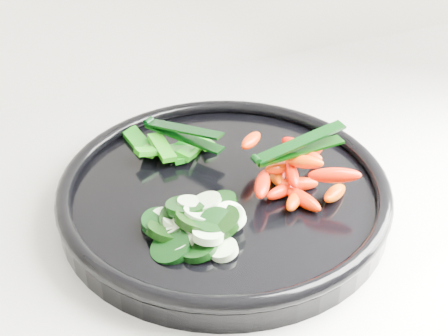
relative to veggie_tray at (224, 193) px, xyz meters
name	(u,v)px	position (x,y,z in m)	size (l,w,h in m)	color
counter	(445,328)	(0.47, 0.03, -0.48)	(2.02, 0.62, 0.93)	white
veggie_tray	(224,193)	(0.00, 0.00, 0.00)	(0.47, 0.47, 0.04)	black
cucumber_pile	(191,223)	(-0.06, -0.05, 0.01)	(0.12, 0.12, 0.04)	black
carrot_pile	(295,172)	(0.08, -0.02, 0.02)	(0.13, 0.15, 0.05)	#F92F00
pepper_pile	(169,147)	(-0.03, 0.10, 0.01)	(0.10, 0.10, 0.03)	#0B730B
tong_carrot	(297,147)	(0.08, -0.02, 0.05)	(0.11, 0.02, 0.02)	black
tong_pepper	(181,132)	(-0.01, 0.10, 0.03)	(0.07, 0.10, 0.02)	black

